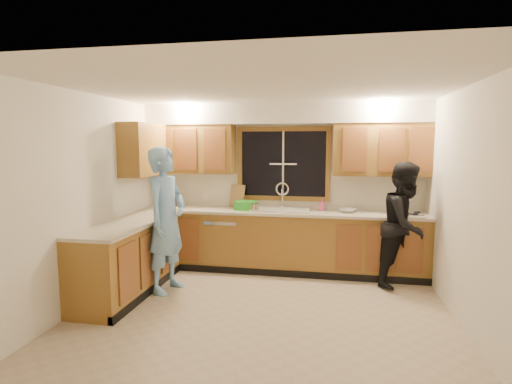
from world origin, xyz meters
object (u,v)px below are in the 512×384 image
sink (281,214)px  knife_block (175,200)px  dishwasher (226,241)px  soap_bottle (322,205)px  stove (104,272)px  woman (406,225)px  man (166,220)px  dish_crate (246,205)px  bowl (348,210)px

sink → knife_block: (-1.72, 0.13, 0.16)m
dishwasher → soap_bottle: size_ratio=4.87×
stove → woman: (3.52, 1.48, 0.39)m
man → dish_crate: bearing=-26.9°
bowl → dish_crate: bearing=-178.5°
sink → bowl: bearing=0.4°
sink → woman: bearing=-11.4°
man → dish_crate: 1.34m
stove → dish_crate: 2.26m
soap_bottle → bowl: 0.39m
knife_block → dish_crate: 1.21m
stove → bowl: size_ratio=3.80×
woman → dishwasher: bearing=122.3°
stove → knife_block: bearing=87.7°
stove → man: man is taller
sink → woman: woman is taller
sink → bowl: size_ratio=3.63×
soap_bottle → bowl: soap_bottle is taller
knife_block → bowl: bearing=-9.9°
dishwasher → woman: size_ratio=0.49×
woman → knife_block: woman is taller
woman → sink: bearing=118.3°
sink → stove: sink is taller
dishwasher → stove: stove is taller
sink → stove: 2.60m
sink → knife_block: 1.73m
stove → man: bearing=57.7°
stove → knife_block: knife_block is taller
dishwasher → dish_crate: dish_crate is taller
knife_block → dish_crate: knife_block is taller
soap_bottle → bowl: (0.38, -0.10, -0.06)m
man → bowl: bearing=-54.1°
man → soap_bottle: (1.95, 1.21, 0.07)m
sink → bowl: (0.98, 0.01, 0.08)m
woman → stove: bearing=152.4°
sink → soap_bottle: 0.63m
sink → soap_bottle: (0.61, 0.11, 0.14)m
knife_block → bowl: size_ratio=0.86×
man → soap_bottle: bearing=-47.8°
dish_crate → soap_bottle: size_ratio=1.70×
woman → knife_block: size_ratio=8.17×
man → dish_crate: man is taller
dishwasher → dish_crate: bearing=-3.3°
dish_crate → soap_bottle: soap_bottle is taller
sink → man: man is taller
knife_block → soap_bottle: knife_block is taller
dishwasher → sink: bearing=1.0°
man → bowl: (2.33, 1.11, 0.01)m
man → woman: bearing=-65.7°
stove → sink: bearing=45.4°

